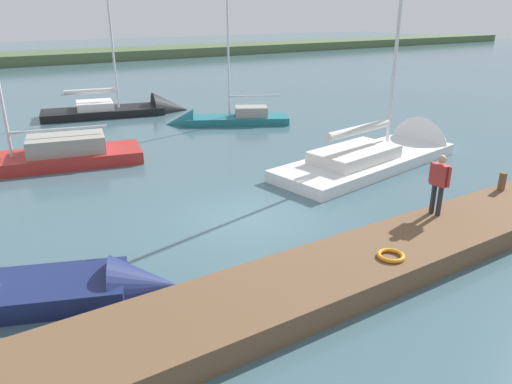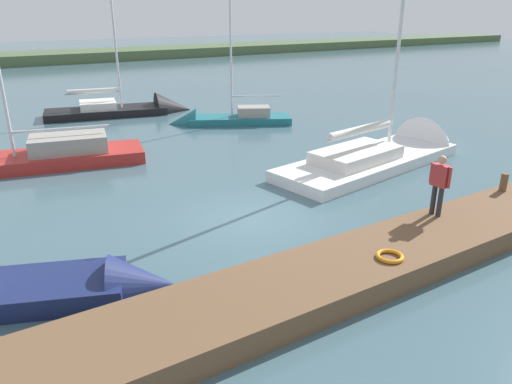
{
  "view_description": "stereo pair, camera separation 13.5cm",
  "coord_description": "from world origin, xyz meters",
  "px_view_note": "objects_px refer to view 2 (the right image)",
  "views": [
    {
      "loc": [
        7.2,
        11.57,
        6.09
      ],
      "look_at": [
        0.09,
        0.37,
        1.03
      ],
      "focal_mm": 33.61,
      "sensor_mm": 36.0,
      "label": 1
    },
    {
      "loc": [
        7.09,
        11.64,
        6.09
      ],
      "look_at": [
        0.09,
        0.37,
        1.03
      ],
      "focal_mm": 33.61,
      "sensor_mm": 36.0,
      "label": 2
    }
  ],
  "objects_px": {
    "mooring_post_near": "(504,182)",
    "person_on_dock": "(440,181)",
    "sailboat_mid_channel": "(23,295)",
    "sailboat_behind_pier": "(222,122)",
    "sailboat_far_right": "(403,152)",
    "life_ring_buoy": "(390,256)",
    "sailboat_inner_slip": "(5,165)",
    "sailboat_outer_mooring": "(136,112)"
  },
  "relations": [
    {
      "from": "sailboat_behind_pier",
      "to": "mooring_post_near",
      "type": "bearing_deg",
      "value": 124.74
    },
    {
      "from": "life_ring_buoy",
      "to": "mooring_post_near",
      "type": "bearing_deg",
      "value": -168.84
    },
    {
      "from": "life_ring_buoy",
      "to": "sailboat_outer_mooring",
      "type": "height_order",
      "value": "sailboat_outer_mooring"
    },
    {
      "from": "life_ring_buoy",
      "to": "sailboat_behind_pier",
      "type": "distance_m",
      "value": 17.63
    },
    {
      "from": "mooring_post_near",
      "to": "person_on_dock",
      "type": "distance_m",
      "value": 3.56
    },
    {
      "from": "sailboat_behind_pier",
      "to": "person_on_dock",
      "type": "xyz_separation_m",
      "value": [
        1.54,
        15.89,
        1.54
      ]
    },
    {
      "from": "sailboat_mid_channel",
      "to": "mooring_post_near",
      "type": "bearing_deg",
      "value": 11.82
    },
    {
      "from": "sailboat_far_right",
      "to": "sailboat_behind_pier",
      "type": "relative_size",
      "value": 1.51
    },
    {
      "from": "sailboat_behind_pier",
      "to": "sailboat_outer_mooring",
      "type": "xyz_separation_m",
      "value": [
        3.23,
        -5.35,
        0.02
      ]
    },
    {
      "from": "life_ring_buoy",
      "to": "sailboat_inner_slip",
      "type": "height_order",
      "value": "sailboat_inner_slip"
    },
    {
      "from": "mooring_post_near",
      "to": "sailboat_mid_channel",
      "type": "relative_size",
      "value": 0.07
    },
    {
      "from": "sailboat_far_right",
      "to": "sailboat_outer_mooring",
      "type": "xyz_separation_m",
      "value": [
        7.04,
        -15.26,
        -0.08
      ]
    },
    {
      "from": "sailboat_mid_channel",
      "to": "person_on_dock",
      "type": "height_order",
      "value": "sailboat_mid_channel"
    },
    {
      "from": "sailboat_inner_slip",
      "to": "person_on_dock",
      "type": "relative_size",
      "value": 5.8
    },
    {
      "from": "sailboat_behind_pier",
      "to": "person_on_dock",
      "type": "bearing_deg",
      "value": 112.19
    },
    {
      "from": "sailboat_far_right",
      "to": "sailboat_mid_channel",
      "type": "xyz_separation_m",
      "value": [
        15.93,
        3.49,
        -0.03
      ]
    },
    {
      "from": "sailboat_far_right",
      "to": "person_on_dock",
      "type": "relative_size",
      "value": 6.71
    },
    {
      "from": "life_ring_buoy",
      "to": "sailboat_behind_pier",
      "type": "xyz_separation_m",
      "value": [
        -4.55,
        -17.03,
        -0.55
      ]
    },
    {
      "from": "mooring_post_near",
      "to": "sailboat_inner_slip",
      "type": "height_order",
      "value": "sailboat_inner_slip"
    },
    {
      "from": "sailboat_outer_mooring",
      "to": "mooring_post_near",
      "type": "bearing_deg",
      "value": -64.56
    },
    {
      "from": "life_ring_buoy",
      "to": "sailboat_mid_channel",
      "type": "relative_size",
      "value": 0.08
    },
    {
      "from": "sailboat_inner_slip",
      "to": "sailboat_outer_mooring",
      "type": "relative_size",
      "value": 1.13
    },
    {
      "from": "sailboat_behind_pier",
      "to": "sailboat_outer_mooring",
      "type": "distance_m",
      "value": 6.25
    },
    {
      "from": "sailboat_inner_slip",
      "to": "sailboat_mid_channel",
      "type": "distance_m",
      "value": 10.68
    },
    {
      "from": "sailboat_behind_pier",
      "to": "sailboat_far_right",
      "type": "bearing_deg",
      "value": 138.75
    },
    {
      "from": "sailboat_far_right",
      "to": "person_on_dock",
      "type": "xyz_separation_m",
      "value": [
        5.35,
        5.98,
        1.44
      ]
    },
    {
      "from": "sailboat_inner_slip",
      "to": "person_on_dock",
      "type": "height_order",
      "value": "sailboat_inner_slip"
    },
    {
      "from": "life_ring_buoy",
      "to": "person_on_dock",
      "type": "distance_m",
      "value": 3.36
    },
    {
      "from": "sailboat_behind_pier",
      "to": "sailboat_mid_channel",
      "type": "bearing_deg",
      "value": 75.61
    },
    {
      "from": "life_ring_buoy",
      "to": "sailboat_far_right",
      "type": "relative_size",
      "value": 0.06
    },
    {
      "from": "sailboat_mid_channel",
      "to": "person_on_dock",
      "type": "bearing_deg",
      "value": 8.06
    },
    {
      "from": "sailboat_mid_channel",
      "to": "person_on_dock",
      "type": "distance_m",
      "value": 10.96
    },
    {
      "from": "sailboat_inner_slip",
      "to": "mooring_post_near",
      "type": "bearing_deg",
      "value": 147.72
    },
    {
      "from": "sailboat_far_right",
      "to": "life_ring_buoy",
      "type": "bearing_deg",
      "value": -148.69
    },
    {
      "from": "mooring_post_near",
      "to": "sailboat_far_right",
      "type": "height_order",
      "value": "sailboat_far_right"
    },
    {
      "from": "sailboat_mid_channel",
      "to": "sailboat_inner_slip",
      "type": "bearing_deg",
      "value": 107.56
    },
    {
      "from": "mooring_post_near",
      "to": "sailboat_inner_slip",
      "type": "bearing_deg",
      "value": -44.23
    },
    {
      "from": "mooring_post_near",
      "to": "person_on_dock",
      "type": "height_order",
      "value": "person_on_dock"
    },
    {
      "from": "life_ring_buoy",
      "to": "sailboat_outer_mooring",
      "type": "bearing_deg",
      "value": -93.37
    },
    {
      "from": "sailboat_inner_slip",
      "to": "person_on_dock",
      "type": "distance_m",
      "value": 16.51
    },
    {
      "from": "mooring_post_near",
      "to": "sailboat_behind_pier",
      "type": "bearing_deg",
      "value": -82.99
    },
    {
      "from": "sailboat_outer_mooring",
      "to": "sailboat_mid_channel",
      "type": "distance_m",
      "value": 20.75
    }
  ]
}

